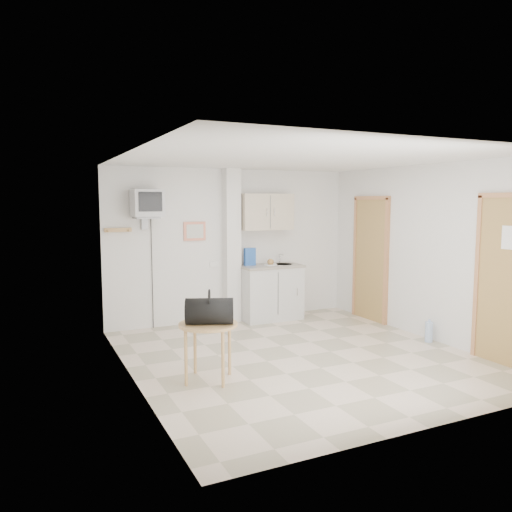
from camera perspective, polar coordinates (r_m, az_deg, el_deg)
name	(u,v)px	position (r m, az deg, el deg)	size (l,w,h in m)	color
ground	(300,356)	(6.54, 5.01, -11.34)	(4.50, 4.50, 0.00)	beige
room_envelope	(314,236)	(6.45, 6.59, 2.33)	(4.24, 4.54, 2.55)	white
kitchenette	(269,272)	(8.35, 1.53, -1.79)	(1.03, 0.58, 2.10)	silver
crt_television	(147,204)	(7.59, -12.34, 5.83)	(0.44, 0.45, 2.15)	slate
round_table	(208,330)	(5.57, -5.49, -8.44)	(0.65, 0.65, 0.65)	tan
duffel_bag	(209,311)	(5.47, -5.35, -6.26)	(0.59, 0.46, 0.38)	black
water_bottle	(429,332)	(7.51, 19.16, -8.18)	(0.11, 0.11, 0.32)	#A3BEE5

